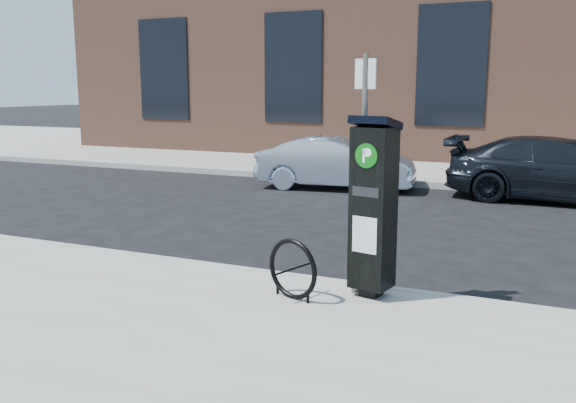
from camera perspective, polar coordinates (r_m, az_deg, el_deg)
The scene contains 10 objects.
ground at distance 7.50m, azimuth -0.66°, elevation -7.77°, with size 120.00×120.00×0.00m, color black.
sidewalk_far at distance 20.82m, azimuth 15.50°, elevation 3.91°, with size 60.00×12.00×0.15m, color gray.
curb_near at distance 7.46m, azimuth -0.73°, elevation -7.27°, with size 60.00×0.12×0.16m, color #9E9B93.
curb_far at distance 14.97m, azimuth 12.12°, elevation 1.57°, with size 60.00×0.12×0.16m, color #9E9B93.
building at distance 23.73m, azimuth 17.10°, elevation 14.46°, with size 28.00×10.05×8.25m.
parking_kiosk at distance 6.48m, azimuth 7.98°, elevation -0.36°, with size 0.52×0.48×1.94m.
sign_pole at distance 6.52m, azimuth 7.05°, elevation 2.20°, with size 0.23×0.20×2.56m.
bike_rack at distance 6.48m, azimuth 0.42°, elevation -6.37°, with size 0.64×0.26×0.66m.
car_silver at distance 14.45m, azimuth 4.49°, elevation 3.60°, with size 1.29×3.70×1.22m, color #9EB4C9.
car_dark at distance 13.98m, azimuth 24.14°, elevation 2.73°, with size 1.88×4.64×1.35m, color black.
Camera 1 is at (2.94, -6.48, 2.37)m, focal length 38.00 mm.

